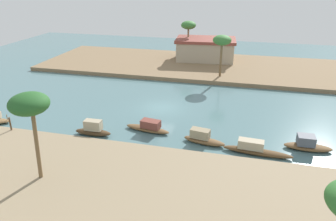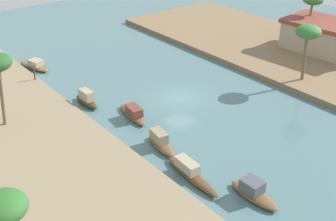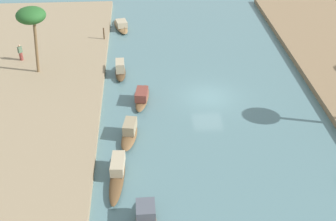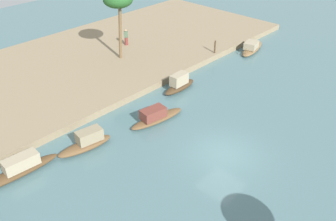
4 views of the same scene
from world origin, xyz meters
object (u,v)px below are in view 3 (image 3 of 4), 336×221
object	(u,v)px
sampan_with_red_awning	(118,172)
mooring_post	(104,34)
sampan_midstream	(130,133)
person_on_near_bank	(21,53)
sampan_foreground	(146,217)
sampan_upstream_small	(120,70)
sampan_downstream_large	(121,25)
palm_tree_left_near	(31,17)
sampan_open_hull	(142,97)

from	to	relation	value
sampan_with_red_awning	mooring_post	distance (m)	20.67
sampan_midstream	person_on_near_bank	xyz separation A→B (m)	(-12.10, -10.06, 0.74)
sampan_foreground	sampan_upstream_small	world-z (taller)	sampan_upstream_small
sampan_downstream_large	palm_tree_left_near	world-z (taller)	palm_tree_left_near
sampan_downstream_large	mooring_post	size ratio (longest dim) A/B	3.83
sampan_open_hull	person_on_near_bank	xyz separation A→B (m)	(-7.10, -11.03, 0.79)
mooring_post	palm_tree_left_near	xyz separation A→B (m)	(6.66, -5.26, 4.51)
sampan_downstream_large	person_on_near_bank	world-z (taller)	person_on_near_bank
sampan_downstream_large	mooring_post	bearing A→B (deg)	-36.01
sampan_midstream	palm_tree_left_near	xyz separation A→B (m)	(-9.70, -7.93, 5.17)
sampan_downstream_large	sampan_open_hull	xyz separation A→B (m)	(15.17, 2.05, 0.05)
sampan_foreground	sampan_open_hull	bearing A→B (deg)	179.26
sampan_downstream_large	sampan_midstream	size ratio (longest dim) A/B	1.25
sampan_open_hull	mooring_post	bearing A→B (deg)	-154.10
sampan_foreground	sampan_downstream_large	distance (m)	28.51
sampan_upstream_small	sampan_midstream	bearing A→B (deg)	3.55
sampan_foreground	sampan_downstream_large	world-z (taller)	sampan_foreground
sampan_with_red_awning	sampan_open_hull	distance (m)	9.38
sampan_midstream	person_on_near_bank	distance (m)	15.75
sampan_with_red_awning	sampan_midstream	xyz separation A→B (m)	(-4.22, 0.74, 0.04)
person_on_near_bank	mooring_post	xyz separation A→B (m)	(-4.25, 7.39, -0.09)
person_on_near_bank	palm_tree_left_near	world-z (taller)	palm_tree_left_near
mooring_post	person_on_near_bank	bearing A→B (deg)	-60.09
sampan_foreground	sampan_downstream_large	bearing A→B (deg)	-176.65
sampan_downstream_large	sampan_upstream_small	world-z (taller)	sampan_upstream_small
sampan_downstream_large	sampan_with_red_awning	world-z (taller)	sampan_with_red_awning
person_on_near_bank	sampan_upstream_small	bearing A→B (deg)	-66.30
sampan_upstream_small	palm_tree_left_near	distance (m)	8.70
palm_tree_left_near	sampan_open_hull	bearing A→B (deg)	62.22
sampan_downstream_large	palm_tree_left_near	bearing A→B (deg)	-46.58
sampan_downstream_large	palm_tree_left_near	distance (m)	13.58
sampan_upstream_small	mooring_post	world-z (taller)	mooring_post
sampan_with_red_awning	person_on_near_bank	distance (m)	18.81
sampan_midstream	mooring_post	size ratio (longest dim) A/B	3.07
sampan_foreground	person_on_near_bank	size ratio (longest dim) A/B	2.41
sampan_upstream_small	mooring_post	bearing A→B (deg)	-167.22
sampan_open_hull	palm_tree_left_near	world-z (taller)	palm_tree_left_near
sampan_upstream_small	mooring_post	size ratio (longest dim) A/B	2.79
sampan_downstream_large	sampan_upstream_small	bearing A→B (deg)	-12.36
sampan_midstream	sampan_upstream_small	bearing A→B (deg)	-165.46
sampan_upstream_small	person_on_near_bank	world-z (taller)	person_on_near_bank
sampan_foreground	palm_tree_left_near	bearing A→B (deg)	-154.39
sampan_downstream_large	sampan_open_hull	distance (m)	15.31
sampan_open_hull	mooring_post	world-z (taller)	mooring_post
sampan_downstream_large	sampan_open_hull	size ratio (longest dim) A/B	1.05
sampan_upstream_small	sampan_with_red_awning	world-z (taller)	sampan_upstream_small
sampan_downstream_large	person_on_near_bank	xyz separation A→B (m)	(8.07, -8.98, 0.84)
sampan_with_red_awning	sampan_open_hull	xyz separation A→B (m)	(-9.22, 1.71, -0.01)
sampan_with_red_awning	sampan_midstream	distance (m)	4.28
sampan_midstream	sampan_downstream_large	bearing A→B (deg)	-167.75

